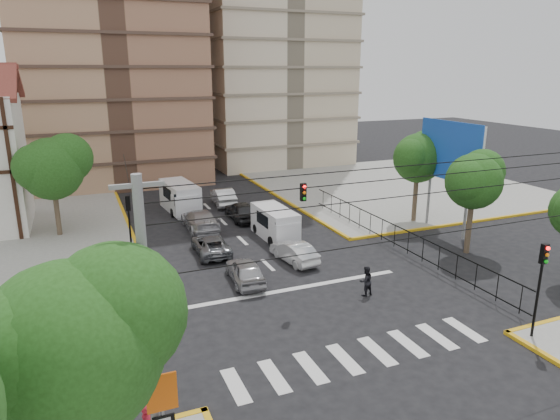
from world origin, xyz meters
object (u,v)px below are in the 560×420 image
van_right_lane (276,225)px  traffic_light_nw (129,219)px  district_sign (162,401)px  car_white_front_right (294,252)px  car_silver_front_left (245,271)px  pedestrian_crosswalk (366,281)px  traffic_light_se (541,275)px  van_left_lane (181,198)px

van_right_lane → traffic_light_nw: bearing=-172.5°
district_sign → car_white_front_right: (10.54, 14.12, -1.79)m
district_sign → car_silver_front_left: bearing=61.5°
car_white_front_right → pedestrian_crosswalk: pedestrian_crosswalk is taller
traffic_light_nw → car_silver_front_left: bearing=-39.8°
district_sign → traffic_light_se: bearing=5.0°
car_silver_front_left → car_white_front_right: car_silver_front_left is taller
van_left_lane → car_silver_front_left: bearing=-94.8°
traffic_light_nw → car_silver_front_left: size_ratio=1.05×
traffic_light_nw → van_left_lane: traffic_light_nw is taller
traffic_light_nw → car_white_front_right: traffic_light_nw is taller
traffic_light_se → district_sign: (-16.60, -1.44, -0.66)m
pedestrian_crosswalk → van_right_lane: bearing=-91.8°
district_sign → van_right_lane: 21.85m
car_silver_front_left → van_left_lane: bearing=-84.0°
district_sign → van_right_lane: bearing=59.1°
van_right_lane → van_left_lane: bearing=114.7°
traffic_light_se → van_left_lane: (-10.25, 26.98, -1.93)m
van_left_lane → pedestrian_crosswalk: size_ratio=3.40×
traffic_light_nw → car_white_front_right: 10.27m
district_sign → van_left_lane: (6.35, 28.42, -1.27)m
traffic_light_se → van_left_lane: bearing=110.8°
van_left_lane → traffic_light_se: bearing=-75.1°
van_left_lane → pedestrian_crosswalk: bearing=-80.1°
district_sign → car_silver_front_left: size_ratio=0.77×
van_left_lane → van_right_lane: bearing=-69.5°
van_left_lane → car_silver_front_left: 16.13m
district_sign → car_white_front_right: bearing=53.3°
traffic_light_nw → district_sign: traffic_light_nw is taller
traffic_light_se → car_white_front_right: bearing=115.6°
van_left_lane → traffic_light_nw: bearing=-121.1°
district_sign → traffic_light_nw: bearing=86.6°
traffic_light_se → pedestrian_crosswalk: size_ratio=2.67×
van_right_lane → car_silver_front_left: 7.84m
car_white_front_right → traffic_light_se: bearing=107.6°
traffic_light_se → van_right_lane: 18.22m
traffic_light_se → car_white_front_right: size_ratio=1.10×
district_sign → van_left_lane: bearing=77.4°
traffic_light_se → district_sign: 16.68m
traffic_light_se → car_silver_front_left: bearing=132.4°
district_sign → car_silver_front_left: district_sign is taller
van_right_lane → van_left_lane: 10.84m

